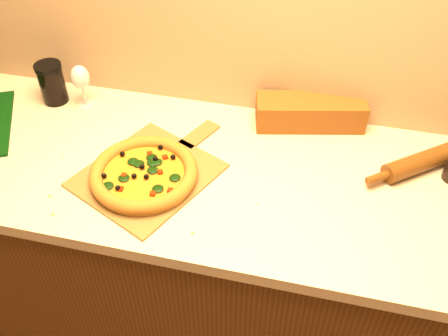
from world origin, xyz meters
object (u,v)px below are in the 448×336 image
Objects in this scene: rolling_pin at (427,160)px; pizza at (144,174)px; dark_jar at (52,83)px; pizza_peel at (151,172)px; wine_glass at (80,78)px.

pizza is at bearing -162.76° from rolling_pin.
dark_jar is at bearing 177.17° from rolling_pin.
pizza_peel is 0.44m from wine_glass.
dark_jar is (-0.44, 0.27, 0.07)m from pizza_peel.
rolling_pin is at bearing 40.02° from pizza_peel.
wine_glass is 1.07× the size of dark_jar.
pizza_peel is at bearing -164.88° from rolling_pin.
pizza is 0.83m from rolling_pin.
pizza is 0.53m from dark_jar.
rolling_pin is at bearing -2.83° from dark_jar.
rolling_pin reaches higher than pizza.
dark_jar reaches higher than rolling_pin.
rolling_pin is 1.23m from dark_jar.
pizza_peel is 3.44× the size of wine_glass.
pizza_peel is 0.04m from pizza.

